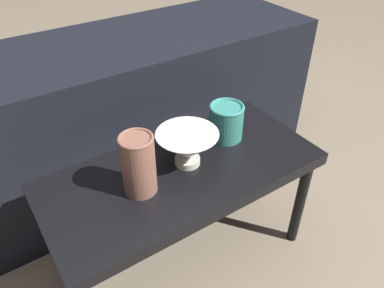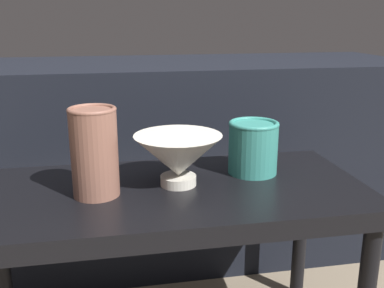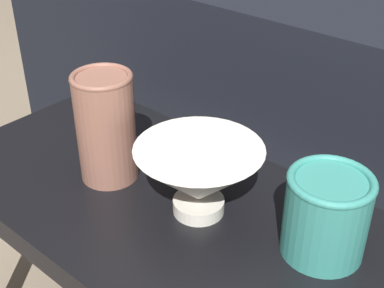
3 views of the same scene
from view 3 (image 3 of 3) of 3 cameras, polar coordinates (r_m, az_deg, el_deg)
table at (r=0.83m, az=-1.28°, el=-9.33°), size 0.83×0.38×0.41m
couch_backdrop at (r=1.23m, az=15.45°, el=1.28°), size 1.69×0.50×0.62m
bowl at (r=0.75m, az=0.73°, el=-3.43°), size 0.18×0.18×0.11m
vase_textured_left at (r=0.83m, az=-9.18°, el=1.92°), size 0.09×0.09×0.18m
vase_colorful_right at (r=0.71m, az=14.14°, el=-7.20°), size 0.11×0.11×0.12m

